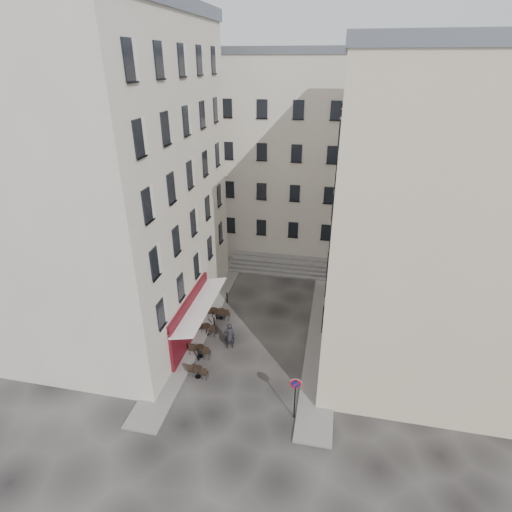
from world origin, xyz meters
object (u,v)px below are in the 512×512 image
(bistro_table_a, at_px, (198,371))
(bistro_table_b, at_px, (200,350))
(no_parking_sign, at_px, (295,391))
(pedestrian, at_px, (229,336))

(bistro_table_a, xyz_separation_m, bistro_table_b, (-0.48, 1.83, 0.05))
(no_parking_sign, xyz_separation_m, pedestrian, (-4.98, 5.06, -0.97))
(bistro_table_b, height_order, pedestrian, pedestrian)
(bistro_table_a, height_order, bistro_table_b, bistro_table_b)
(no_parking_sign, distance_m, pedestrian, 7.17)
(no_parking_sign, xyz_separation_m, bistro_table_a, (-6.15, 1.91, -1.47))
(pedestrian, bearing_deg, bistro_table_b, 19.37)
(no_parking_sign, bearing_deg, bistro_table_b, 145.18)
(no_parking_sign, height_order, bistro_table_b, no_parking_sign)
(bistro_table_a, relative_size, pedestrian, 0.67)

